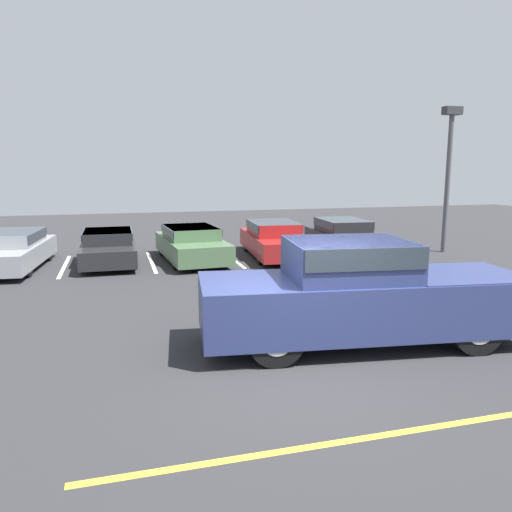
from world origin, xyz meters
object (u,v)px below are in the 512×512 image
at_px(parked_sedan_a, 11,249).
at_px(parked_sedan_c, 191,243).
at_px(parked_sedan_e, 343,236).
at_px(parked_sedan_d, 274,238).
at_px(parked_sedan_b, 108,246).
at_px(light_post, 449,163).
at_px(pickup_truck, 364,293).

bearing_deg(parked_sedan_a, parked_sedan_c, 94.28).
xyz_separation_m(parked_sedan_c, parked_sedan_e, (5.81, -0.07, 0.05)).
distance_m(parked_sedan_d, parked_sedan_e, 2.75).
relative_size(parked_sedan_b, parked_sedan_c, 0.92).
relative_size(parked_sedan_b, light_post, 0.78).
distance_m(parked_sedan_a, light_post, 15.90).
distance_m(parked_sedan_a, parked_sedan_d, 8.89).
bearing_deg(parked_sedan_a, pickup_truck, 44.74).
distance_m(parked_sedan_a, parked_sedan_c, 5.83).
bearing_deg(parked_sedan_d, light_post, 88.12).
bearing_deg(parked_sedan_a, parked_sedan_b, 98.05).
bearing_deg(pickup_truck, light_post, 53.87).
bearing_deg(light_post, parked_sedan_c, 175.52).
relative_size(pickup_truck, parked_sedan_b, 1.44).
height_order(pickup_truck, light_post, light_post).
relative_size(parked_sedan_e, light_post, 0.84).
bearing_deg(parked_sedan_d, parked_sedan_e, 92.88).
bearing_deg(parked_sedan_e, parked_sedan_c, -85.91).
distance_m(parked_sedan_c, parked_sedan_d, 3.06).
distance_m(parked_sedan_a, parked_sedan_e, 11.64).
bearing_deg(parked_sedan_e, light_post, 84.88).
bearing_deg(parked_sedan_c, parked_sedan_a, -95.25).
bearing_deg(parked_sedan_a, light_post, 92.35).
height_order(parked_sedan_a, light_post, light_post).
xyz_separation_m(pickup_truck, parked_sedan_e, (3.99, 9.21, -0.28)).
distance_m(parked_sedan_d, light_post, 7.32).
xyz_separation_m(parked_sedan_a, parked_sedan_d, (8.89, -0.12, 0.03)).
distance_m(pickup_truck, parked_sedan_e, 10.05).
xyz_separation_m(parked_sedan_a, parked_sedan_e, (11.64, -0.21, 0.04)).
relative_size(parked_sedan_a, parked_sedan_b, 1.13).
relative_size(parked_sedan_c, parked_sedan_d, 0.96).
height_order(parked_sedan_b, parked_sedan_e, parked_sedan_e).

